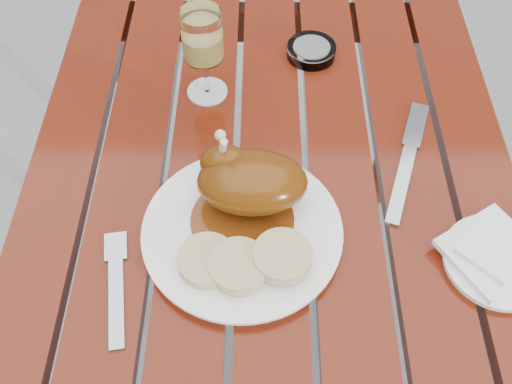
% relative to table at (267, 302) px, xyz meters
% --- Properties ---
extents(ground, '(60.00, 60.00, 0.00)m').
position_rel_table_xyz_m(ground, '(0.00, 0.00, -0.38)').
color(ground, slate).
rests_on(ground, ground).
extents(table, '(0.80, 1.20, 0.75)m').
position_rel_table_xyz_m(table, '(0.00, 0.00, 0.00)').
color(table, maroon).
rests_on(table, ground).
extents(dinner_plate, '(0.38, 0.38, 0.02)m').
position_rel_table_xyz_m(dinner_plate, '(-0.04, -0.07, 0.38)').
color(dinner_plate, white).
rests_on(dinner_plate, table).
extents(roast_duck, '(0.17, 0.17, 0.12)m').
position_rel_table_xyz_m(roast_duck, '(-0.04, -0.01, 0.44)').
color(roast_duck, '#5B280A').
rests_on(roast_duck, dinner_plate).
extents(bread_dumplings, '(0.19, 0.10, 0.03)m').
position_rel_table_xyz_m(bread_dumplings, '(-0.04, -0.13, 0.41)').
color(bread_dumplings, tan).
rests_on(bread_dumplings, dinner_plate).
extents(wine_glass, '(0.08, 0.08, 0.17)m').
position_rel_table_xyz_m(wine_glass, '(-0.11, 0.24, 0.46)').
color(wine_glass, '#D8C662').
rests_on(wine_glass, table).
extents(side_plate, '(0.20, 0.20, 0.01)m').
position_rel_table_xyz_m(side_plate, '(0.33, -0.11, 0.38)').
color(side_plate, white).
rests_on(side_plate, table).
extents(napkin, '(0.17, 0.16, 0.01)m').
position_rel_table_xyz_m(napkin, '(0.32, -0.10, 0.39)').
color(napkin, white).
rests_on(napkin, side_plate).
extents(ashtray, '(0.11, 0.11, 0.02)m').
position_rel_table_xyz_m(ashtray, '(0.08, 0.34, 0.39)').
color(ashtray, '#B2B7BC').
rests_on(ashtray, table).
extents(fork, '(0.05, 0.17, 0.01)m').
position_rel_table_xyz_m(fork, '(-0.22, -0.17, 0.38)').
color(fork, gray).
rests_on(fork, table).
extents(knife, '(0.09, 0.22, 0.01)m').
position_rel_table_xyz_m(knife, '(0.22, 0.06, 0.38)').
color(knife, gray).
rests_on(knife, table).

